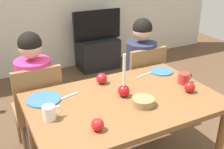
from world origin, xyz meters
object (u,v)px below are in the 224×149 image
chair_right (142,82)px  mug_right (184,78)px  dining_table (124,109)px  tv (97,25)px  plate_right (161,71)px  apple_near_candle (102,79)px  bowl_walnuts (143,102)px  chair_left (38,106)px  person_left_child (37,98)px  apple_by_right_mug (190,87)px  candle_centerpiece (124,88)px  plate_left (44,99)px  tv_stand (98,54)px  apple_by_left_plate (98,125)px  mug_left (50,113)px  person_right_child (140,76)px

chair_right → mug_right: bearing=-88.8°
dining_table → tv: size_ratio=1.77×
dining_table → plate_right: (0.55, 0.29, 0.09)m
dining_table → apple_near_candle: 0.34m
bowl_walnuts → apple_near_candle: (-0.11, 0.45, 0.02)m
chair_left → bowl_walnuts: 0.99m
tv → bowl_walnuts: size_ratio=4.87×
person_left_child → apple_by_right_mug: 1.30m
candle_centerpiece → plate_right: bearing=24.8°
person_left_child → apple_by_right_mug: (1.02, -0.77, 0.22)m
apple_near_candle → plate_left: bearing=-173.4°
apple_by_right_mug → plate_left: bearing=159.5°
tv_stand → tv: tv is taller
chair_left → apple_by_left_plate: chair_left is taller
chair_left → plate_right: (1.07, -0.32, 0.24)m
person_left_child → mug_right: (1.09, -0.63, 0.23)m
tv_stand → mug_right: (-0.25, -2.29, 0.55)m
tv_stand → apple_by_left_plate: size_ratio=7.95×
chair_right → apple_by_left_plate: (-0.89, -0.87, 0.28)m
dining_table → candle_centerpiece: size_ratio=4.15×
person_left_child → tv: 2.14m
chair_left → plate_left: (-0.02, -0.35, 0.24)m
mug_left → apple_near_candle: mug_left is taller
dining_table → chair_right: 0.84m
tv_stand → chair_right: bearing=-98.7°
person_right_child → apple_by_right_mug: bearing=-93.8°
candle_centerpiece → mug_left: size_ratio=2.60×
dining_table → plate_left: 0.60m
chair_left → mug_left: (-0.04, -0.62, 0.29)m
plate_left → plate_right: size_ratio=1.25×
tv_stand → mug_right: 2.37m
tv → candle_centerpiece: (-0.80, -2.26, 0.11)m
chair_left → mug_right: bearing=-28.7°
bowl_walnuts → dining_table: bearing=119.1°
apple_near_candle → apple_by_right_mug: 0.70m
tv_stand → bowl_walnuts: 2.60m
apple_near_candle → apple_by_left_plate: apple_near_candle is taller
bowl_walnuts → chair_left: bearing=128.7°
chair_left → mug_right: (1.09, -0.60, 0.28)m
mug_left → tv: bearing=59.2°
candle_centerpiece → plate_right: size_ratio=1.65×
plate_left → plate_right: same height
chair_right → candle_centerpiece: candle_centerpiece is taller
mug_left → apple_by_right_mug: (1.07, -0.12, -0.01)m
tv_stand → mug_left: bearing=-120.8°
plate_left → mug_right: bearing=-12.6°
chair_left → tv: tv is taller
chair_left → person_left_child: (0.00, 0.03, 0.06)m
person_right_child → plate_right: bearing=-91.1°
person_right_child → bowl_walnuts: person_right_child is taller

